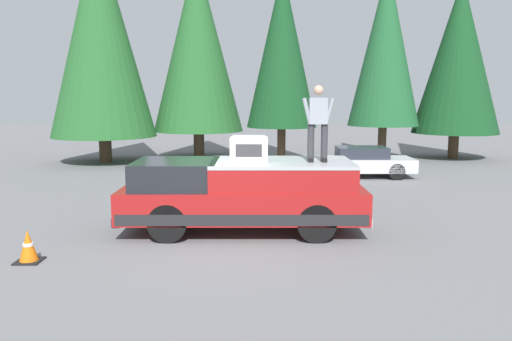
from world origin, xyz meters
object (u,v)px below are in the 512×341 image
at_px(compressor_unit, 249,148).
at_px(person_on_truck_bed, 318,121).
at_px(pickup_truck, 243,194).
at_px(traffic_cone, 28,247).
at_px(parked_car_silver, 359,162).

height_order(compressor_unit, person_on_truck_bed, person_on_truck_bed).
height_order(pickup_truck, traffic_cone, pickup_truck).
distance_m(compressor_unit, parked_car_silver, 8.97).
xyz_separation_m(compressor_unit, traffic_cone, (-2.24, 4.14, -1.64)).
relative_size(pickup_truck, parked_car_silver, 1.35).
height_order(person_on_truck_bed, parked_car_silver, person_on_truck_bed).
bearing_deg(person_on_truck_bed, traffic_cone, 109.48).
xyz_separation_m(person_on_truck_bed, parked_car_silver, (8.07, -2.62, -1.97)).
height_order(pickup_truck, parked_car_silver, pickup_truck).
distance_m(pickup_truck, compressor_unit, 1.06).
xyz_separation_m(compressor_unit, person_on_truck_bed, (-0.23, -1.53, 0.62)).
xyz_separation_m(pickup_truck, parked_car_silver, (7.90, -4.28, -0.29)).
distance_m(person_on_truck_bed, parked_car_silver, 8.71).
distance_m(person_on_truck_bed, traffic_cone, 6.43).
relative_size(person_on_truck_bed, traffic_cone, 2.73).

